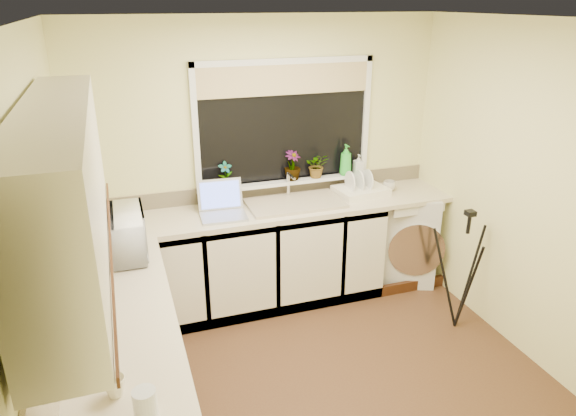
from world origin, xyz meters
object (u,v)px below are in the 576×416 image
(glass_jug, at_px, (145,405))
(steel_jar, at_px, (103,361))
(plant_a, at_px, (225,175))
(plant_d, at_px, (317,165))
(soap_bottle_green, at_px, (346,160))
(dish_rack, at_px, (361,191))
(plant_c, at_px, (292,165))
(kettle, at_px, (121,248))
(tripod, at_px, (462,271))
(microwave, at_px, (117,235))
(soap_bottle_clear, at_px, (359,164))
(washing_machine, at_px, (399,234))
(laptop, at_px, (222,206))
(cup_left, at_px, (115,387))
(cup_back, at_px, (389,186))

(glass_jug, distance_m, steel_jar, 0.43)
(plant_a, relative_size, plant_d, 1.00)
(soap_bottle_green, bearing_deg, dish_rack, -59.41)
(plant_c, bearing_deg, kettle, -149.61)
(tripod, bearing_deg, microwave, 150.98)
(microwave, height_order, soap_bottle_clear, soap_bottle_clear)
(washing_machine, bearing_deg, laptop, -157.28)
(microwave, relative_size, cup_left, 5.39)
(tripod, height_order, cup_back, tripod)
(washing_machine, relative_size, cup_left, 8.61)
(tripod, relative_size, microwave, 1.89)
(steel_jar, relative_size, cup_back, 0.85)
(steel_jar, xyz_separation_m, plant_a, (1.04, 1.97, 0.21))
(soap_bottle_clear, xyz_separation_m, cup_back, (0.26, -0.14, -0.19))
(steel_jar, bearing_deg, soap_bottle_green, 42.23)
(plant_a, xyz_separation_m, cup_back, (1.49, -0.17, -0.22))
(plant_c, distance_m, cup_back, 0.94)
(plant_d, bearing_deg, washing_machine, -12.62)
(laptop, bearing_deg, plant_c, 22.83)
(steel_jar, bearing_deg, microwave, 84.66)
(laptop, bearing_deg, washing_machine, 5.46)
(kettle, xyz_separation_m, soap_bottle_clear, (2.15, 0.85, 0.12))
(washing_machine, xyz_separation_m, kettle, (-2.54, -0.70, 0.58))
(glass_jug, xyz_separation_m, microwave, (-0.05, 1.64, 0.08))
(steel_jar, distance_m, plant_c, 2.58)
(laptop, bearing_deg, dish_rack, 6.46)
(tripod, bearing_deg, laptop, 132.77)
(plant_a, bearing_deg, plant_c, 0.56)
(dish_rack, xyz_separation_m, cup_left, (-2.19, -2.00, 0.01))
(washing_machine, bearing_deg, steel_jar, -125.17)
(kettle, relative_size, tripod, 0.22)
(plant_d, xyz_separation_m, cup_left, (-1.83, -2.17, -0.21))
(soap_bottle_clear, bearing_deg, glass_jug, -132.08)
(plant_a, distance_m, plant_d, 0.84)
(kettle, relative_size, soap_bottle_green, 0.82)
(plant_d, xyz_separation_m, cup_back, (0.66, -0.17, -0.22))
(plant_a, height_order, plant_d, same)
(plant_c, xyz_separation_m, plant_d, (0.23, -0.01, -0.02))
(dish_rack, relative_size, plant_d, 1.99)
(microwave, distance_m, plant_d, 1.90)
(plant_a, bearing_deg, laptop, -111.05)
(soap_bottle_green, bearing_deg, plant_c, 176.83)
(laptop, relative_size, microwave, 0.71)
(dish_rack, height_order, glass_jug, glass_jug)
(glass_jug, bearing_deg, cup_back, 42.85)
(soap_bottle_green, height_order, soap_bottle_clear, soap_bottle_green)
(glass_jug, distance_m, cup_back, 3.23)
(microwave, relative_size, plant_c, 2.10)
(steel_jar, relative_size, plant_c, 0.38)
(laptop, distance_m, tripod, 2.02)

